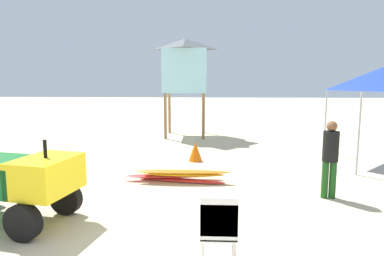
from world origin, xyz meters
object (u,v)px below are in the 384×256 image
(stacked_plastic_chairs, at_px, (219,225))
(utility_cart, at_px, (7,178))
(lifeguard_near_left, at_px, (330,154))
(surfboard_pile, at_px, (180,175))
(lifeguard_tower, at_px, (185,66))
(traffic_cone_far, at_px, (195,151))

(stacked_plastic_chairs, bearing_deg, utility_cart, 159.83)
(utility_cart, xyz_separation_m, lifeguard_near_left, (6.01, 1.49, 0.15))
(surfboard_pile, height_order, lifeguard_tower, lifeguard_tower)
(surfboard_pile, height_order, lifeguard_near_left, lifeguard_near_left)
(lifeguard_tower, distance_m, traffic_cone_far, 5.36)
(utility_cart, bearing_deg, lifeguard_near_left, 13.94)
(utility_cart, relative_size, stacked_plastic_chairs, 2.69)
(surfboard_pile, bearing_deg, traffic_cone_far, 82.01)
(stacked_plastic_chairs, height_order, lifeguard_near_left, lifeguard_near_left)
(stacked_plastic_chairs, height_order, lifeguard_tower, lifeguard_tower)
(stacked_plastic_chairs, relative_size, surfboard_pile, 0.39)
(utility_cart, relative_size, lifeguard_tower, 0.66)
(traffic_cone_far, bearing_deg, stacked_plastic_chairs, -85.01)
(lifeguard_tower, height_order, traffic_cone_far, lifeguard_tower)
(stacked_plastic_chairs, height_order, surfboard_pile, stacked_plastic_chairs)
(utility_cart, bearing_deg, stacked_plastic_chairs, -20.17)
(lifeguard_near_left, height_order, lifeguard_tower, lifeguard_tower)
(stacked_plastic_chairs, distance_m, lifeguard_tower, 10.84)
(utility_cart, relative_size, surfboard_pile, 1.06)
(surfboard_pile, distance_m, lifeguard_near_left, 3.45)
(lifeguard_near_left, bearing_deg, utility_cart, -166.06)
(lifeguard_near_left, distance_m, traffic_cone_far, 4.31)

